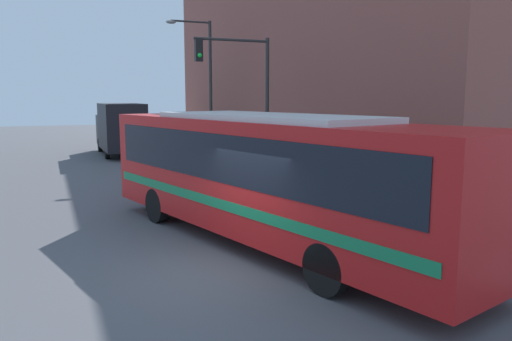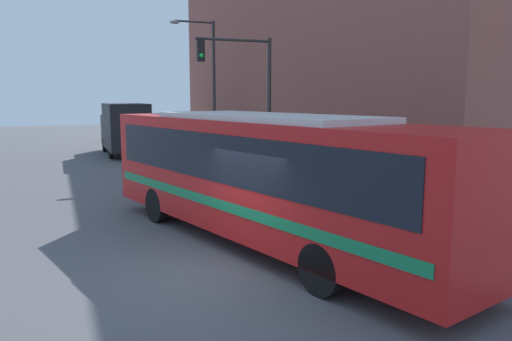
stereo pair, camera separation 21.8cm
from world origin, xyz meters
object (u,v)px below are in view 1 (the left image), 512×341
object	(u,v)px
delivery_truck	(120,127)
pedestrian_near_corner	(299,164)
parking_meter	(281,165)
pedestrian_mid_block	(347,170)
fire_hydrant	(315,189)
city_bus	(265,170)
street_lamp	(205,78)
traffic_light_pole	(244,84)

from	to	relation	value
delivery_truck	pedestrian_near_corner	bearing A→B (deg)	-72.57
parking_meter	pedestrian_mid_block	size ratio (longest dim) A/B	0.70
fire_hydrant	pedestrian_near_corner	bearing A→B (deg)	78.33
city_bus	parking_meter	xyz separation A→B (m)	(3.68, 6.81, -0.92)
pedestrian_near_corner	pedestrian_mid_block	world-z (taller)	pedestrian_near_corner
street_lamp	pedestrian_near_corner	world-z (taller)	street_lamp
street_lamp	pedestrian_mid_block	distance (m)	13.30
fire_hydrant	traffic_light_pole	world-z (taller)	traffic_light_pole
pedestrian_mid_block	pedestrian_near_corner	bearing A→B (deg)	115.65
pedestrian_mid_block	parking_meter	bearing A→B (deg)	117.15
parking_meter	pedestrian_near_corner	bearing A→B (deg)	-59.00
street_lamp	parking_meter	bearing A→B (deg)	-89.60
delivery_truck	traffic_light_pole	size ratio (longest dim) A/B	1.22
fire_hydrant	parking_meter	xyz separation A→B (m)	(0.00, 2.82, 0.49)
parking_meter	street_lamp	world-z (taller)	street_lamp
traffic_light_pole	pedestrian_near_corner	world-z (taller)	traffic_light_pole
traffic_light_pole	pedestrian_mid_block	distance (m)	5.87
street_lamp	pedestrian_mid_block	world-z (taller)	street_lamp
fire_hydrant	pedestrian_near_corner	size ratio (longest dim) A/B	0.38
city_bus	traffic_light_pole	xyz separation A→B (m)	(2.78, 8.52, 2.31)
city_bus	pedestrian_mid_block	world-z (taller)	city_bus
delivery_truck	fire_hydrant	bearing A→B (deg)	-75.91
delivery_truck	traffic_light_pole	distance (m)	13.52
traffic_light_pole	city_bus	bearing A→B (deg)	-108.08
traffic_light_pole	street_lamp	xyz separation A→B (m)	(0.82, 8.31, 0.54)
traffic_light_pole	parking_meter	world-z (taller)	traffic_light_pole
city_bus	traffic_light_pole	bearing A→B (deg)	57.02
traffic_light_pole	street_lamp	bearing A→B (deg)	84.33
city_bus	pedestrian_near_corner	bearing A→B (deg)	41.07
traffic_light_pole	delivery_truck	bearing A→B (deg)	105.10
street_lamp	pedestrian_near_corner	distance (m)	11.37
city_bus	pedestrian_mid_block	distance (m)	6.58
traffic_light_pole	parking_meter	bearing A→B (deg)	-62.35
fire_hydrant	traffic_light_pole	xyz separation A→B (m)	(-0.90, 4.53, 3.72)
fire_hydrant	city_bus	bearing A→B (deg)	-132.68
fire_hydrant	parking_meter	size ratio (longest dim) A/B	0.56
traffic_light_pole	pedestrian_near_corner	bearing A→B (deg)	-61.33
city_bus	traffic_light_pole	distance (m)	9.25
parking_meter	street_lamp	xyz separation A→B (m)	(-0.07, 10.02, 3.77)
delivery_truck	pedestrian_near_corner	xyz separation A→B (m)	(4.80, -15.27, -0.71)
street_lamp	delivery_truck	bearing A→B (deg)	133.43
parking_meter	pedestrian_near_corner	size ratio (longest dim) A/B	0.68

